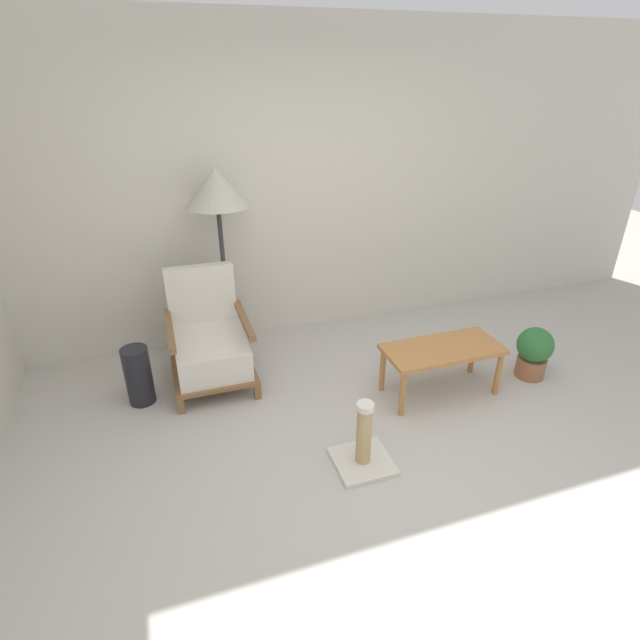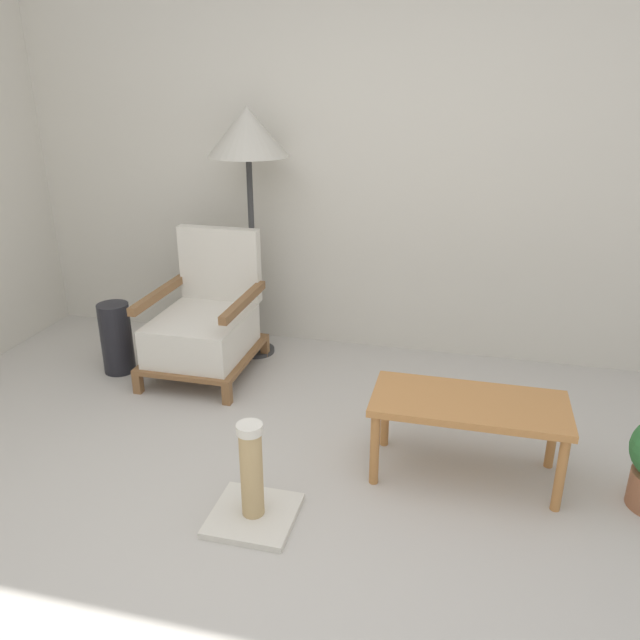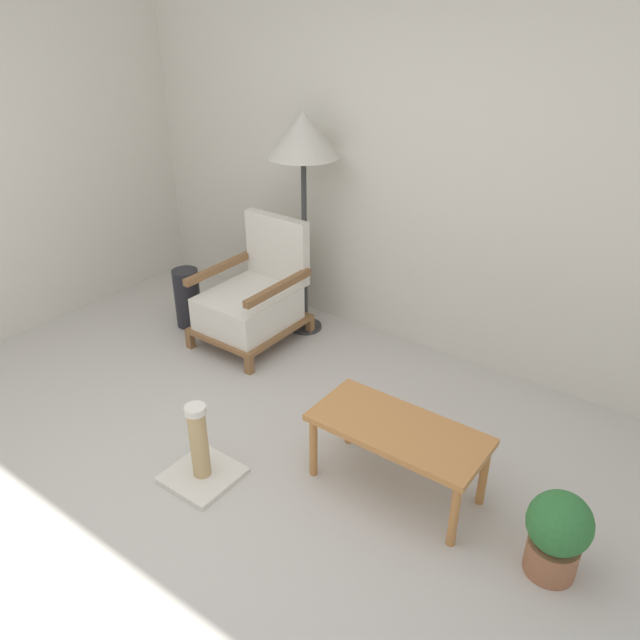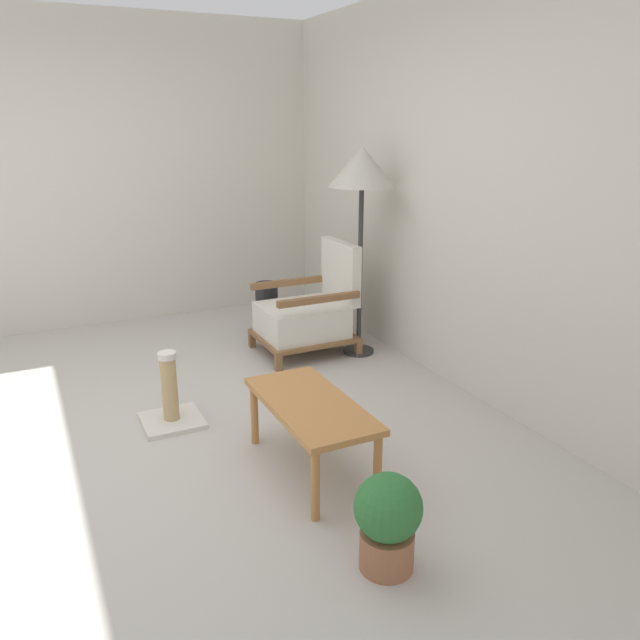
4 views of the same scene
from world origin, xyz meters
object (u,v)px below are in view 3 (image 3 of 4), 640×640
at_px(potted_plant, 557,533).
at_px(vase, 187,298).
at_px(floor_lamp, 303,141).
at_px(armchair, 253,299).
at_px(scratching_post, 201,457).
at_px(coffee_table, 398,435).

bearing_deg(potted_plant, vase, 167.88).
distance_m(vase, potted_plant, 3.12).
bearing_deg(vase, potted_plant, -12.12).
xyz_separation_m(floor_lamp, vase, (-0.77, -0.49, -1.20)).
xyz_separation_m(armchair, scratching_post, (0.78, -1.31, -0.19)).
bearing_deg(armchair, coffee_table, -24.63).
relative_size(potted_plant, scratching_post, 0.93).
distance_m(coffee_table, vase, 2.30).
xyz_separation_m(floor_lamp, potted_plant, (2.29, -1.15, -1.20)).
height_order(vase, potted_plant, vase).
relative_size(armchair, coffee_table, 0.98).
bearing_deg(scratching_post, coffee_table, 32.12).
relative_size(floor_lamp, vase, 3.52).
relative_size(coffee_table, vase, 1.95).
bearing_deg(coffee_table, vase, 164.48).
height_order(floor_lamp, potted_plant, floor_lamp).
distance_m(armchair, coffee_table, 1.82).
xyz_separation_m(armchair, coffee_table, (1.66, -0.76, 0.02)).
bearing_deg(vase, scratching_post, -41.07).
bearing_deg(potted_plant, floor_lamp, 153.30).
relative_size(vase, scratching_post, 0.98).
bearing_deg(floor_lamp, coffee_table, -37.47).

